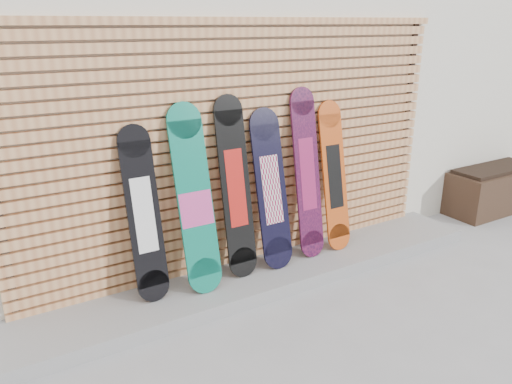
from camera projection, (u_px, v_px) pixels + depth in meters
ground at (322, 311)px, 4.10m from camera, size 80.00×80.00×0.00m
building at (193, 58)px, 6.60m from camera, size 12.00×5.00×3.60m
concrete_step at (263, 275)px, 4.56m from camera, size 4.60×0.70×0.12m
slat_wall at (246, 146)px, 4.42m from camera, size 4.26×0.08×2.29m
planter_box at (492, 189)px, 6.21m from camera, size 1.26×0.52×0.57m
snowboard_0 at (144, 215)px, 3.91m from camera, size 0.26×0.29×1.41m
snowboard_1 at (195, 201)px, 4.05m from camera, size 0.30×0.39×1.54m
snowboard_2 at (236, 188)px, 4.27m from camera, size 0.27×0.31×1.57m
snowboard_3 at (271, 190)px, 4.45m from camera, size 0.30×0.34×1.43m
snowboard_4 at (307, 174)px, 4.64m from camera, size 0.26×0.30×1.58m
snowboard_5 at (334, 177)px, 4.82m from camera, size 0.26×0.31×1.44m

